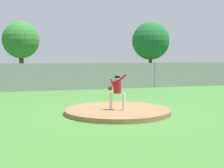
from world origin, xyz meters
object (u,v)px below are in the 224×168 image
Objects in this scene: parked_car_burgundy at (143,75)px; parked_car_slate at (180,74)px; pitcher_youth at (117,89)px; traffic_cone_orange at (155,79)px; parked_car_white at (99,75)px; baseball at (97,105)px.

parked_car_slate is at bearing 8.84° from parked_car_burgundy.
pitcher_youth reaches higher than traffic_cone_orange.
parked_car_white reaches higher than parked_car_burgundy.
parked_car_white reaches higher than baseball.
pitcher_youth is 0.32× the size of parked_car_slate.
baseball is 14.08m from parked_car_white.
pitcher_youth reaches higher than baseball.
parked_car_slate is at bearing -24.11° from traffic_cone_orange.
parked_car_slate is at bearing 53.03° from pitcher_youth.
baseball is 17.61m from traffic_cone_orange.
pitcher_youth is at bearing -126.97° from parked_car_slate.
baseball is (-0.54, 1.28, -0.84)m from pitcher_youth.
parked_car_white reaches higher than traffic_cone_orange.
parked_car_white is at bearing -169.18° from traffic_cone_orange.
traffic_cone_orange is at bearing 56.86° from baseball.
baseball is at bearing -120.24° from parked_car_burgundy.
parked_car_white is at bearing 172.90° from parked_car_burgundy.
parked_car_burgundy is at bearing 59.76° from baseball.
parked_car_slate is (8.24, 0.16, -0.06)m from parked_car_white.
baseball is 0.13× the size of traffic_cone_orange.
parked_car_white is (3.61, 13.59, 0.59)m from baseball.
parked_car_slate is (11.31, 15.02, -0.30)m from pitcher_youth.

